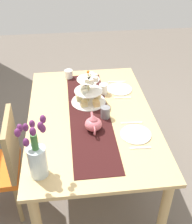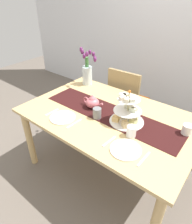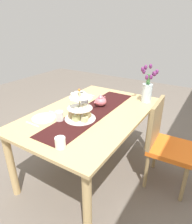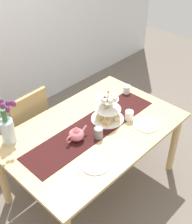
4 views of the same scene
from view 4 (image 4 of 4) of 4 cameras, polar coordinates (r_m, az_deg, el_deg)
name	(u,v)px [view 4 (image 4 of 4)]	position (r m, az deg, el deg)	size (l,w,h in m)	color
ground_plane	(94,184)	(3.14, -0.48, -13.56)	(8.00, 8.00, 0.00)	#6B6056
dining_table	(93,137)	(2.68, -0.55, -4.80)	(1.58, 1.02, 0.74)	tan
chair_left	(25,125)	(3.11, -13.42, -2.39)	(0.44, 0.44, 0.91)	#9C8254
table_runner	(92,128)	(2.62, -0.74, -3.07)	(1.36, 0.33, 0.00)	black
tiered_cake_stand	(108,110)	(2.66, 2.25, 0.32)	(0.30, 0.30, 0.30)	beige
teapot	(76,134)	(2.47, -3.79, -4.29)	(0.24, 0.13, 0.14)	#D66B75
tulip_vase	(7,126)	(2.49, -16.74, -2.65)	(0.21, 0.18, 0.43)	silver
cream_jug	(126,89)	(3.07, 5.84, 4.34)	(0.08, 0.08, 0.09)	white
dinner_plate_left	(95,164)	(2.30, -0.15, -9.94)	(0.23, 0.23, 0.01)	white
fork_left	(82,175)	(2.23, -2.79, -11.92)	(0.02, 0.15, 0.01)	silver
knife_left	(108,154)	(2.38, 2.30, -8.12)	(0.01, 0.17, 0.01)	silver
dinner_plate_right	(146,124)	(2.69, 9.66, -2.38)	(0.23, 0.23, 0.01)	white
fork_right	(136,132)	(2.59, 7.77, -3.89)	(0.02, 0.15, 0.01)	silver
knife_right	(156,117)	(2.79, 11.40, -1.03)	(0.01, 0.17, 0.01)	silver
mug_grey	(98,133)	(2.49, 0.48, -4.01)	(0.08, 0.08, 0.10)	slate
mug_white_text	(129,116)	(2.70, 6.39, -0.69)	(0.08, 0.08, 0.10)	white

